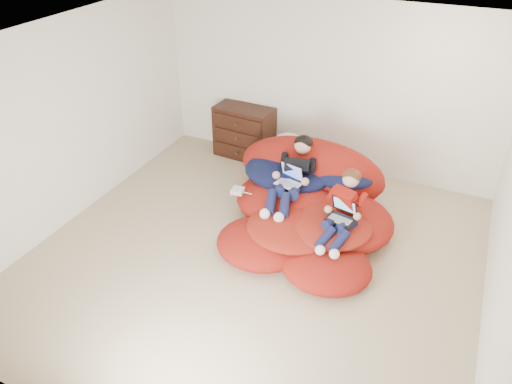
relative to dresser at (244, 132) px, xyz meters
name	(u,v)px	position (x,y,z in m)	size (l,w,h in m)	color
room_shell	(254,242)	(1.21, -2.26, -0.19)	(5.10, 5.10, 2.77)	tan
dresser	(244,132)	(0.00, 0.00, 0.00)	(0.94, 0.55, 0.82)	black
beanbag_pile	(307,203)	(1.53, -1.32, -0.12)	(2.31, 2.43, 0.90)	#A71C12
cream_pillow	(290,144)	(0.95, -0.49, 0.21)	(0.49, 0.31, 0.31)	beige
older_boy	(293,172)	(1.30, -1.26, 0.25)	(0.42, 1.21, 0.65)	black
younger_boy	(344,206)	(2.08, -1.70, 0.21)	(0.38, 0.95, 0.67)	#A0160E
laptop_white	(290,178)	(1.30, -1.38, 0.22)	(0.34, 0.33, 0.22)	silver
laptop_black	(342,213)	(2.08, -1.75, 0.15)	(0.34, 0.35, 0.22)	black
power_adapter	(238,191)	(0.69, -1.62, 0.01)	(0.15, 0.15, 0.06)	silver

